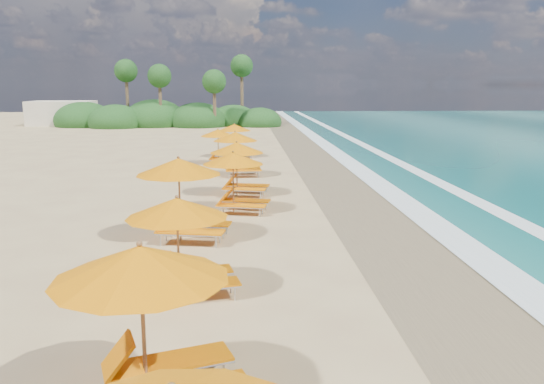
% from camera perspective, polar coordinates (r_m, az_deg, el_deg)
% --- Properties ---
extents(ground, '(160.00, 160.00, 0.00)m').
position_cam_1_polar(ground, '(18.07, 0.00, -3.73)').
color(ground, tan).
rests_on(ground, ground).
extents(wet_sand, '(4.00, 160.00, 0.01)m').
position_cam_1_polar(wet_sand, '(18.71, 12.35, -3.47)').
color(wet_sand, olive).
rests_on(wet_sand, ground).
extents(surf_foam, '(4.00, 160.00, 0.01)m').
position_cam_1_polar(surf_foam, '(19.59, 20.00, -3.17)').
color(surf_foam, white).
rests_on(surf_foam, ground).
extents(station_2, '(3.24, 3.17, 2.54)m').
position_cam_1_polar(station_2, '(8.13, -11.96, -12.42)').
color(station_2, olive).
rests_on(station_2, ground).
extents(station_3, '(2.79, 2.69, 2.29)m').
position_cam_1_polar(station_3, '(12.26, -8.98, -4.88)').
color(station_3, olive).
rests_on(station_3, ground).
extents(station_4, '(3.08, 2.94, 2.58)m').
position_cam_1_polar(station_4, '(16.54, -9.00, -0.14)').
color(station_4, olive).
rests_on(station_4, ground).
extents(station_5, '(2.80, 2.69, 2.29)m').
position_cam_1_polar(station_5, '(20.04, -3.58, 1.47)').
color(station_5, olive).
rests_on(station_5, ground).
extents(station_6, '(2.82, 2.71, 2.33)m').
position_cam_1_polar(station_6, '(23.15, -3.26, 2.83)').
color(station_6, olive).
rests_on(station_6, ground).
extents(station_7, '(2.59, 2.41, 2.35)m').
position_cam_1_polar(station_7, '(28.07, -3.48, 4.32)').
color(station_7, olive).
rests_on(station_7, ground).
extents(station_8, '(2.49, 2.36, 2.13)m').
position_cam_1_polar(station_8, '(32.50, -5.36, 5.00)').
color(station_8, olive).
rests_on(station_8, ground).
extents(station_9, '(2.54, 2.39, 2.21)m').
position_cam_1_polar(station_9, '(35.61, -3.67, 5.63)').
color(station_9, olive).
rests_on(station_9, ground).
extents(treeline, '(25.80, 8.80, 9.74)m').
position_cam_1_polar(treeline, '(63.70, -11.27, 7.65)').
color(treeline, '#163D14').
rests_on(treeline, ground).
extents(beach_building, '(7.00, 5.00, 2.80)m').
position_cam_1_polar(beach_building, '(68.83, -21.07, 7.71)').
color(beach_building, beige).
rests_on(beach_building, ground).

